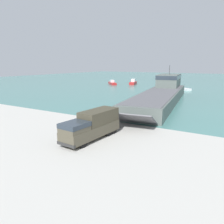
{
  "coord_description": "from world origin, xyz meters",
  "views": [
    {
      "loc": [
        14.94,
        -20.36,
        8.53
      ],
      "look_at": [
        0.35,
        4.47,
        2.11
      ],
      "focal_mm": 35.0,
      "sensor_mm": 36.0,
      "label": 1
    }
  ],
  "objects_px": {
    "landing_craft": "(162,92)",
    "soldier_on_ramp": "(82,123)",
    "moored_boat_b": "(112,83)",
    "mooring_bollard": "(85,117)",
    "moored_boat_c": "(133,83)",
    "military_truck": "(92,125)",
    "moored_boat_a": "(181,88)"
  },
  "relations": [
    {
      "from": "moored_boat_c",
      "to": "mooring_bollard",
      "type": "xyz_separation_m",
      "value": [
        18.61,
        -57.37,
        -0.32
      ]
    },
    {
      "from": "landing_craft",
      "to": "moored_boat_b",
      "type": "relative_size",
      "value": 5.53
    },
    {
      "from": "moored_boat_b",
      "to": "mooring_bollard",
      "type": "height_order",
      "value": "moored_boat_b"
    },
    {
      "from": "soldier_on_ramp",
      "to": "landing_craft",
      "type": "bearing_deg",
      "value": -69.62
    },
    {
      "from": "moored_boat_c",
      "to": "mooring_bollard",
      "type": "distance_m",
      "value": 60.31
    },
    {
      "from": "military_truck",
      "to": "moored_boat_b",
      "type": "relative_size",
      "value": 1.11
    },
    {
      "from": "soldier_on_ramp",
      "to": "moored_boat_b",
      "type": "distance_m",
      "value": 64.48
    },
    {
      "from": "moored_boat_a",
      "to": "mooring_bollard",
      "type": "bearing_deg",
      "value": 31.56
    },
    {
      "from": "moored_boat_b",
      "to": "mooring_bollard",
      "type": "relative_size",
      "value": 9.61
    },
    {
      "from": "moored_boat_a",
      "to": "moored_boat_c",
      "type": "height_order",
      "value": "moored_boat_c"
    },
    {
      "from": "soldier_on_ramp",
      "to": "mooring_bollard",
      "type": "relative_size",
      "value": 2.33
    },
    {
      "from": "military_truck",
      "to": "moored_boat_b",
      "type": "height_order",
      "value": "military_truck"
    },
    {
      "from": "moored_boat_b",
      "to": "mooring_bollard",
      "type": "distance_m",
      "value": 58.91
    },
    {
      "from": "landing_craft",
      "to": "military_truck",
      "type": "height_order",
      "value": "landing_craft"
    },
    {
      "from": "mooring_bollard",
      "to": "moored_boat_c",
      "type": "bearing_deg",
      "value": 107.97
    },
    {
      "from": "military_truck",
      "to": "moored_boat_b",
      "type": "distance_m",
      "value": 67.42
    },
    {
      "from": "military_truck",
      "to": "moored_boat_c",
      "type": "relative_size",
      "value": 1.19
    },
    {
      "from": "landing_craft",
      "to": "moored_boat_c",
      "type": "height_order",
      "value": "landing_craft"
    },
    {
      "from": "landing_craft",
      "to": "soldier_on_ramp",
      "type": "bearing_deg",
      "value": -101.34
    },
    {
      "from": "military_truck",
      "to": "moored_boat_a",
      "type": "height_order",
      "value": "military_truck"
    },
    {
      "from": "soldier_on_ramp",
      "to": "moored_boat_a",
      "type": "distance_m",
      "value": 53.21
    },
    {
      "from": "moored_boat_a",
      "to": "moored_boat_c",
      "type": "bearing_deg",
      "value": -76.92
    },
    {
      "from": "landing_craft",
      "to": "soldier_on_ramp",
      "type": "height_order",
      "value": "landing_craft"
    },
    {
      "from": "landing_craft",
      "to": "moored_boat_b",
      "type": "height_order",
      "value": "landing_craft"
    },
    {
      "from": "moored_boat_b",
      "to": "landing_craft",
      "type": "bearing_deg",
      "value": 94.83
    },
    {
      "from": "military_truck",
      "to": "mooring_bollard",
      "type": "bearing_deg",
      "value": -133.0
    },
    {
      "from": "moored_boat_b",
      "to": "mooring_bollard",
      "type": "bearing_deg",
      "value": 74.83
    },
    {
      "from": "soldier_on_ramp",
      "to": "moored_boat_a",
      "type": "height_order",
      "value": "soldier_on_ramp"
    },
    {
      "from": "military_truck",
      "to": "moored_boat_c",
      "type": "bearing_deg",
      "value": -154.72
    },
    {
      "from": "military_truck",
      "to": "moored_boat_b",
      "type": "xyz_separation_m",
      "value": [
        -32.01,
        59.33,
        -1.04
      ]
    },
    {
      "from": "soldier_on_ramp",
      "to": "mooring_bollard",
      "type": "distance_m",
      "value": 5.65
    },
    {
      "from": "landing_craft",
      "to": "mooring_bollard",
      "type": "distance_m",
      "value": 23.89
    }
  ]
}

